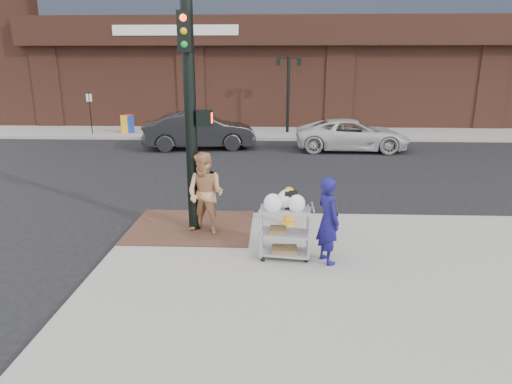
{
  "coord_description": "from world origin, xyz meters",
  "views": [
    {
      "loc": [
        1.34,
        -9.05,
        3.86
      ],
      "look_at": [
        0.95,
        0.09,
        1.25
      ],
      "focal_mm": 32.0,
      "sensor_mm": 36.0,
      "label": 1
    }
  ],
  "objects_px": {
    "fire_hydrant": "(289,205)",
    "utility_cart": "(285,228)",
    "woman_blue": "(328,220)",
    "lamp_post": "(288,86)",
    "sedan_dark": "(200,131)",
    "minivan_white": "(352,135)",
    "pedestrian_tan": "(206,194)",
    "traffic_signal_pole": "(191,112)"
  },
  "relations": [
    {
      "from": "fire_hydrant",
      "to": "utility_cart",
      "type": "bearing_deg",
      "value": -93.85
    },
    {
      "from": "woman_blue",
      "to": "fire_hydrant",
      "type": "bearing_deg",
      "value": -4.9
    },
    {
      "from": "woman_blue",
      "to": "utility_cart",
      "type": "bearing_deg",
      "value": 56.29
    },
    {
      "from": "lamp_post",
      "to": "utility_cart",
      "type": "xyz_separation_m",
      "value": [
        -0.46,
        -16.74,
        -1.86
      ]
    },
    {
      "from": "sedan_dark",
      "to": "minivan_white",
      "type": "bearing_deg",
      "value": -99.37
    },
    {
      "from": "lamp_post",
      "to": "woman_blue",
      "type": "height_order",
      "value": "lamp_post"
    },
    {
      "from": "lamp_post",
      "to": "minivan_white",
      "type": "relative_size",
      "value": 0.8
    },
    {
      "from": "sedan_dark",
      "to": "fire_hydrant",
      "type": "relative_size",
      "value": 5.49
    },
    {
      "from": "woman_blue",
      "to": "minivan_white",
      "type": "xyz_separation_m",
      "value": [
        2.45,
        12.45,
        -0.3
      ]
    },
    {
      "from": "lamp_post",
      "to": "sedan_dark",
      "type": "relative_size",
      "value": 0.79
    },
    {
      "from": "pedestrian_tan",
      "to": "sedan_dark",
      "type": "xyz_separation_m",
      "value": [
        -1.95,
        11.14,
        -0.24
      ]
    },
    {
      "from": "fire_hydrant",
      "to": "traffic_signal_pole",
      "type": "bearing_deg",
      "value": -169.52
    },
    {
      "from": "minivan_white",
      "to": "fire_hydrant",
      "type": "bearing_deg",
      "value": 164.7
    },
    {
      "from": "pedestrian_tan",
      "to": "fire_hydrant",
      "type": "height_order",
      "value": "pedestrian_tan"
    },
    {
      "from": "woman_blue",
      "to": "utility_cart",
      "type": "distance_m",
      "value": 0.86
    },
    {
      "from": "sedan_dark",
      "to": "fire_hydrant",
      "type": "bearing_deg",
      "value": -168.57
    },
    {
      "from": "traffic_signal_pole",
      "to": "utility_cart",
      "type": "xyz_separation_m",
      "value": [
        2.02,
        -1.52,
        -2.07
      ]
    },
    {
      "from": "woman_blue",
      "to": "fire_hydrant",
      "type": "distance_m",
      "value": 2.2
    },
    {
      "from": "minivan_white",
      "to": "fire_hydrant",
      "type": "distance_m",
      "value": 10.85
    },
    {
      "from": "lamp_post",
      "to": "fire_hydrant",
      "type": "bearing_deg",
      "value": -91.27
    },
    {
      "from": "sedan_dark",
      "to": "minivan_white",
      "type": "height_order",
      "value": "sedan_dark"
    },
    {
      "from": "pedestrian_tan",
      "to": "fire_hydrant",
      "type": "relative_size",
      "value": 2.0
    },
    {
      "from": "traffic_signal_pole",
      "to": "utility_cart",
      "type": "relative_size",
      "value": 3.71
    },
    {
      "from": "sedan_dark",
      "to": "traffic_signal_pole",
      "type": "bearing_deg",
      "value": -179.85
    },
    {
      "from": "woman_blue",
      "to": "utility_cart",
      "type": "relative_size",
      "value": 1.25
    },
    {
      "from": "traffic_signal_pole",
      "to": "pedestrian_tan",
      "type": "distance_m",
      "value": 1.8
    },
    {
      "from": "traffic_signal_pole",
      "to": "pedestrian_tan",
      "type": "relative_size",
      "value": 2.72
    },
    {
      "from": "traffic_signal_pole",
      "to": "pedestrian_tan",
      "type": "height_order",
      "value": "traffic_signal_pole"
    },
    {
      "from": "minivan_white",
      "to": "traffic_signal_pole",
      "type": "bearing_deg",
      "value": 155.39
    },
    {
      "from": "pedestrian_tan",
      "to": "woman_blue",
      "type": "bearing_deg",
      "value": -7.21
    },
    {
      "from": "lamp_post",
      "to": "minivan_white",
      "type": "bearing_deg",
      "value": -57.76
    },
    {
      "from": "traffic_signal_pole",
      "to": "utility_cart",
      "type": "bearing_deg",
      "value": -36.89
    },
    {
      "from": "sedan_dark",
      "to": "fire_hydrant",
      "type": "distance_m",
      "value": 11.16
    },
    {
      "from": "pedestrian_tan",
      "to": "utility_cart",
      "type": "relative_size",
      "value": 1.36
    },
    {
      "from": "lamp_post",
      "to": "fire_hydrant",
      "type": "height_order",
      "value": "lamp_post"
    },
    {
      "from": "pedestrian_tan",
      "to": "fire_hydrant",
      "type": "distance_m",
      "value": 2.02
    },
    {
      "from": "utility_cart",
      "to": "fire_hydrant",
      "type": "distance_m",
      "value": 1.92
    },
    {
      "from": "minivan_white",
      "to": "fire_hydrant",
      "type": "height_order",
      "value": "minivan_white"
    },
    {
      "from": "pedestrian_tan",
      "to": "traffic_signal_pole",
      "type": "bearing_deg",
      "value": 161.57
    },
    {
      "from": "woman_blue",
      "to": "fire_hydrant",
      "type": "relative_size",
      "value": 1.84
    },
    {
      "from": "lamp_post",
      "to": "fire_hydrant",
      "type": "xyz_separation_m",
      "value": [
        -0.33,
        -14.83,
        -2.0
      ]
    },
    {
      "from": "lamp_post",
      "to": "sedan_dark",
      "type": "xyz_separation_m",
      "value": [
        -4.13,
        -4.34,
        -1.78
      ]
    }
  ]
}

